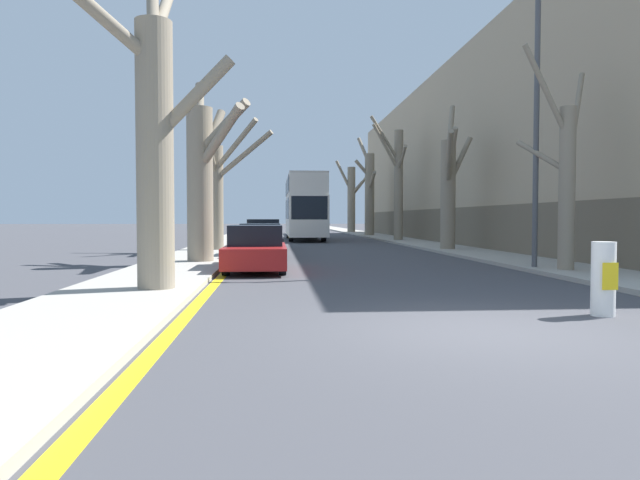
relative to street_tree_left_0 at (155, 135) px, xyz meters
name	(u,v)px	position (x,y,z in m)	size (l,w,h in m)	color
ground_plane	(479,331)	(5.27, -4.36, -3.27)	(300.00, 300.00, 0.00)	#424247
sidewalk_left	(245,233)	(-0.52, 45.64, -3.21)	(2.74, 120.00, 0.12)	#A39E93
sidewalk_right	(359,233)	(11.07, 45.64, -3.21)	(2.74, 120.00, 0.12)	#A39E93
building_facade_right	(504,161)	(17.43, 24.34, 2.06)	(10.08, 48.62, 10.68)	tan
kerb_line_stripe	(260,234)	(1.03, 45.64, -3.26)	(0.24, 120.00, 0.01)	yellow
street_tree_left_0	(155,135)	(0.00, 0.00, 0.00)	(3.17, 4.35, 7.27)	gray
street_tree_left_1	(202,172)	(0.03, 7.48, -0.15)	(2.24, 4.46, 6.48)	gray
street_tree_left_2	(218,188)	(-0.14, 14.49, -0.31)	(4.00, 3.12, 6.02)	gray
street_tree_right_0	(565,178)	(10.58, 3.41, -0.57)	(2.72, 1.89, 6.27)	gray
street_tree_right_1	(449,187)	(10.60, 14.17, -0.22)	(2.13, 4.30, 7.07)	gray
street_tree_right_2	(397,181)	(10.59, 25.40, 0.78)	(2.41, 2.46, 8.23)	gray
street_tree_right_3	(369,192)	(10.52, 36.26, 0.53)	(1.78, 3.39, 8.56)	gray
street_tree_right_4	(351,198)	(10.52, 47.49, 0.42)	(3.52, 1.57, 7.61)	gray
double_decker_bus	(305,204)	(4.61, 29.01, -0.71)	(2.54, 11.45, 4.51)	silver
parked_car_0	(256,249)	(1.89, 4.92, -2.63)	(1.76, 4.22, 1.35)	maroon
parked_car_1	(260,241)	(1.89, 10.54, -2.62)	(1.76, 4.00, 1.35)	black
parked_car_2	(263,235)	(1.89, 16.58, -2.56)	(1.78, 4.04, 1.51)	black
lamp_post	(534,94)	(10.02, 4.23, 1.93)	(1.40, 0.20, 9.44)	#4C4F54
traffic_bollard	(603,279)	(7.67, -3.35, -2.67)	(0.37, 0.38, 1.19)	white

